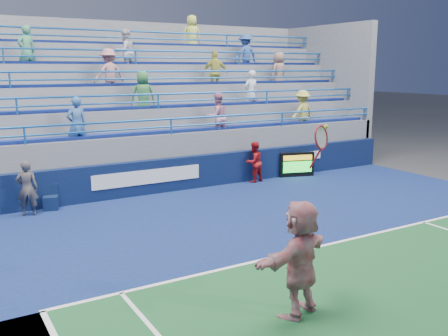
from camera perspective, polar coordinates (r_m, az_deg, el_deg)
ground at (r=11.25m, az=8.73°, el=-9.45°), size 120.00×120.00×0.00m
sponsor_wall at (r=16.43m, az=-5.64°, el=-0.71°), size 18.00×0.32×1.10m
bleacher_stand at (r=19.70m, az=-10.37°, el=4.12°), size 18.00×5.60×6.13m
serve_speed_board at (r=18.64m, az=8.33°, el=0.39°), size 1.31×0.51×0.91m
judge_chair at (r=15.04m, az=-19.20°, el=-3.69°), size 0.50×0.51×0.71m
tennis_player at (r=8.23m, az=8.68°, el=-10.15°), size 1.89×1.11×3.11m
line_judge at (r=14.54m, az=-21.58°, el=-2.18°), size 0.64×0.51×1.54m
ball_girl at (r=17.55m, az=3.44°, el=0.67°), size 0.78×0.65×1.44m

